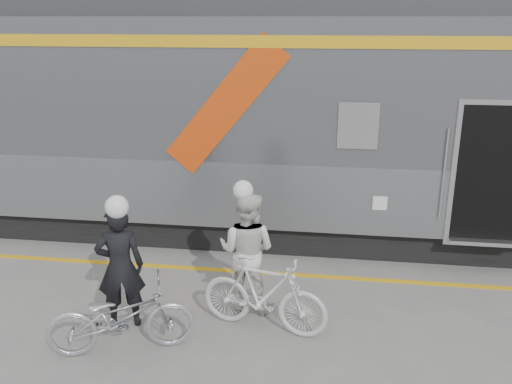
% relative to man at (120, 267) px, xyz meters
% --- Properties ---
extents(ground, '(90.00, 90.00, 0.00)m').
position_rel_man_xyz_m(ground, '(1.22, -0.44, -0.81)').
color(ground, slate).
rests_on(ground, ground).
extents(train, '(24.00, 3.17, 4.10)m').
position_rel_man_xyz_m(train, '(2.74, 3.75, 1.24)').
color(train, black).
rests_on(train, ground).
extents(safety_strip, '(24.00, 0.12, 0.01)m').
position_rel_man_xyz_m(safety_strip, '(1.22, 1.71, -0.81)').
color(safety_strip, gold).
rests_on(safety_strip, ground).
extents(man, '(0.69, 0.56, 1.63)m').
position_rel_man_xyz_m(man, '(0.00, 0.00, 0.00)').
color(man, black).
rests_on(man, ground).
extents(bicycle_left, '(1.81, 1.12, 0.90)m').
position_rel_man_xyz_m(bicycle_left, '(0.20, -0.55, -0.37)').
color(bicycle_left, '#B3B6BB').
rests_on(bicycle_left, ground).
extents(woman, '(0.92, 0.79, 1.65)m').
position_rel_man_xyz_m(woman, '(1.50, 0.69, 0.01)').
color(woman, silver).
rests_on(woman, ground).
extents(bicycle_right, '(1.72, 0.83, 1.00)m').
position_rel_man_xyz_m(bicycle_right, '(1.80, 0.14, -0.32)').
color(bicycle_right, silver).
rests_on(bicycle_right, ground).
extents(helmet_man, '(0.28, 0.28, 0.28)m').
position_rel_man_xyz_m(helmet_man, '(0.00, 0.00, 0.96)').
color(helmet_man, white).
rests_on(helmet_man, man).
extents(helmet_woman, '(0.26, 0.26, 0.26)m').
position_rel_man_xyz_m(helmet_woman, '(1.50, 0.69, 0.96)').
color(helmet_woman, white).
rests_on(helmet_woman, woman).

